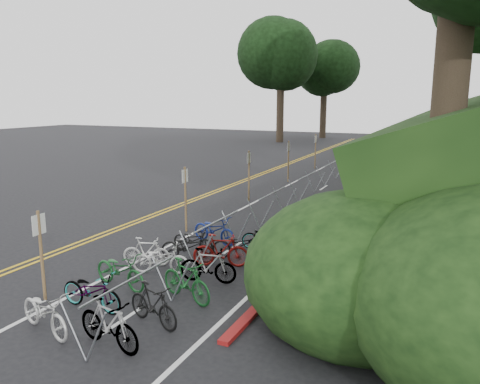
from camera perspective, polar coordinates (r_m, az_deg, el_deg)
name	(u,v)px	position (r m, az deg, el deg)	size (l,w,h in m)	color
ground	(80,272)	(14.72, -18.88, -9.19)	(120.00, 120.00, 0.00)	black
road_markings	(242,204)	(22.49, 0.22, -1.52)	(7.47, 80.00, 0.01)	gold
red_curb	(356,205)	(22.78, 13.95, -1.58)	(0.25, 28.00, 0.10)	maroon
bike_rack_front	(133,291)	(10.72, -12.94, -11.71)	(1.14, 3.21, 1.16)	gray
bike_racks_rest	(307,181)	(24.19, 8.21, 1.33)	(1.14, 23.00, 1.17)	gray
signpost_near	(41,249)	(12.66, -23.10, -6.47)	(0.08, 0.40, 2.32)	brown
signposts_rest	(271,165)	(25.79, 3.76, 3.34)	(0.08, 18.40, 2.50)	brown
bike_front	(146,252)	(14.58, -11.34, -7.13)	(1.47, 0.42, 0.89)	beige
bike_valet	(175,263)	(13.33, -7.88, -8.62)	(3.34, 9.18, 1.07)	beige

